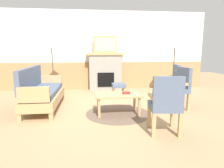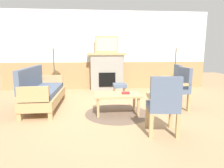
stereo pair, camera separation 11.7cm
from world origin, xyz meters
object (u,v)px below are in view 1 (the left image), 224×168
Objects in this scene: footstool at (119,86)px; armchair_near_fireplace at (179,86)px; armchair_by_window_left at (171,81)px; floor_lamp_by_couch at (52,47)px; coffee_table at (118,96)px; couch at (42,92)px; fireplace at (105,71)px; floor_lamp_by_chairs at (175,47)px; framed_picture at (105,44)px; armchair_front_left at (166,102)px; book_on_table at (126,93)px.

footstool is 1.94m from armchair_near_fireplace.
armchair_by_window_left is 0.58× the size of floor_lamp_by_couch.
footstool is (0.28, 1.72, -0.10)m from coffee_table.
coffee_table is (1.72, -0.58, -0.01)m from couch.
floor_lamp_by_chairs is at bearing -27.05° from fireplace.
framed_picture is 0.82× the size of armchair_front_left.
footstool is at bearing -5.30° from floor_lamp_by_couch.
book_on_table is at bearing -145.41° from armchair_by_window_left.
fireplace is 2.39m from floor_lamp_by_chairs.
armchair_near_fireplace reaches higher than footstool.
coffee_table is 5.66× the size of book_on_table.
floor_lamp_by_chairs is (0.30, 0.56, 0.91)m from armchair_by_window_left.
fireplace is 1.35× the size of coffee_table.
armchair_by_window_left reaches higher than book_on_table.
armchair_front_left is (0.68, -3.73, -0.11)m from fireplace.
fireplace reaches higher than armchair_front_left.
couch is at bearing 173.24° from armchair_near_fireplace.
footstool is at bearing 153.31° from armchair_by_window_left.
fireplace is 3.25× the size of footstool.
couch is 4.50× the size of footstool.
fireplace is 7.66× the size of book_on_table.
armchair_near_fireplace is at bearing -102.32° from armchair_by_window_left.
couch is at bearing 161.41° from coffee_table.
floor_lamp_by_chairs is (3.64, -0.31, 0.00)m from floor_lamp_by_couch.
couch is 1.84× the size of armchair_near_fireplace.
coffee_table is at bearing -147.99° from armchair_by_window_left.
armchair_near_fireplace is 0.58× the size of floor_lamp_by_couch.
book_on_table is (0.24, -2.59, -0.20)m from fireplace.
armchair_near_fireplace and armchair_by_window_left have the same top height.
floor_lamp_by_chairs reaches higher than armchair_front_left.
armchair_near_fireplace is (3.19, -0.38, 0.14)m from couch.
armchair_near_fireplace is at bearing -51.93° from footstool.
armchair_by_window_left is 0.58× the size of floor_lamp_by_chairs.
couch is 1.07× the size of floor_lamp_by_couch.
framed_picture is 2.88m from couch.
armchair_by_window_left is at bearing 77.68° from armchair_near_fireplace.
couch is at bearing -172.39° from armchair_by_window_left.
armchair_by_window_left is (1.70, -1.59, -0.11)m from fireplace.
floor_lamp_by_chairs is at bearing -4.84° from floor_lamp_by_couch.
fireplace is 1.33× the size of armchair_by_window_left.
book_on_table reaches higher than footstool.
armchair_near_fireplace is (1.52, -2.41, -1.02)m from framed_picture.
framed_picture is at bearing 91.25° from coffee_table.
armchair_front_left is at bearing -69.01° from book_on_table.
footstool is (2.00, 1.14, -0.11)m from couch.
floor_lamp_by_chairs reaches higher than armchair_by_window_left.
coffee_table is 1.28m from armchair_front_left.
armchair_front_left is at bearing -122.72° from armchair_near_fireplace.
coffee_table is at bearing -48.35° from floor_lamp_by_couch.
couch is 1.69m from floor_lamp_by_couch.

